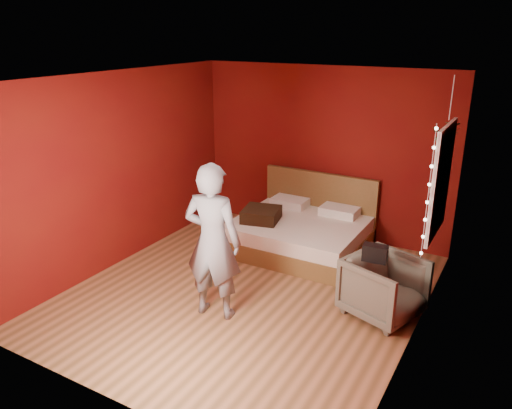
# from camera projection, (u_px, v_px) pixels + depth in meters

# --- Properties ---
(floor) EXTENTS (4.50, 4.50, 0.00)m
(floor) POSITION_uv_depth(u_px,v_px,m) (248.00, 291.00, 6.23)
(floor) COLOR #99603D
(floor) RESTS_ON ground
(room_walls) EXTENTS (4.04, 4.54, 2.62)m
(room_walls) POSITION_uv_depth(u_px,v_px,m) (248.00, 161.00, 5.66)
(room_walls) COLOR #61120A
(room_walls) RESTS_ON ground
(window) EXTENTS (0.05, 0.97, 1.27)m
(window) POSITION_uv_depth(u_px,v_px,m) (441.00, 181.00, 5.54)
(window) COLOR white
(window) RESTS_ON room_walls
(fairy_lights) EXTENTS (0.04, 0.04, 1.45)m
(fairy_lights) POSITION_uv_depth(u_px,v_px,m) (428.00, 194.00, 5.12)
(fairy_lights) COLOR silver
(fairy_lights) RESTS_ON room_walls
(bed) EXTENTS (1.83, 1.56, 1.01)m
(bed) POSITION_uv_depth(u_px,v_px,m) (301.00, 232.00, 7.36)
(bed) COLOR brown
(bed) RESTS_ON ground
(person) EXTENTS (0.72, 0.53, 1.79)m
(person) POSITION_uv_depth(u_px,v_px,m) (213.00, 242.00, 5.46)
(person) COLOR slate
(person) RESTS_ON ground
(armchair) EXTENTS (0.98, 0.96, 0.71)m
(armchair) POSITION_uv_depth(u_px,v_px,m) (384.00, 287.00, 5.61)
(armchair) COLOR #635E4E
(armchair) RESTS_ON ground
(handbag) EXTENTS (0.27, 0.15, 0.19)m
(handbag) POSITION_uv_depth(u_px,v_px,m) (375.00, 253.00, 5.41)
(handbag) COLOR black
(handbag) RESTS_ON armchair
(throw_pillow) EXTENTS (0.61, 0.61, 0.18)m
(throw_pillow) POSITION_uv_depth(u_px,v_px,m) (261.00, 215.00, 7.24)
(throw_pillow) COLOR black
(throw_pillow) RESTS_ON bed
(hanging_plant) EXTENTS (0.36, 0.32, 0.89)m
(hanging_plant) POSITION_uv_depth(u_px,v_px,m) (447.00, 136.00, 5.93)
(hanging_plant) COLOR silver
(hanging_plant) RESTS_ON room_walls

